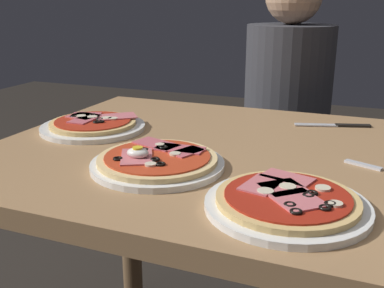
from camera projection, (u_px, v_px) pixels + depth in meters
name	position (u px, v px, depth m)	size (l,w,h in m)	color
dining_table	(230.00, 202.00, 1.04)	(1.06, 0.83, 0.75)	#9E754C
pizza_foreground	(157.00, 161.00, 0.90)	(0.26, 0.26, 0.05)	white
pizza_across_left	(287.00, 202.00, 0.72)	(0.26, 0.26, 0.03)	white
pizza_across_right	(93.00, 125.00, 1.16)	(0.26, 0.26, 0.03)	white
fork	(377.00, 169.00, 0.89)	(0.15, 0.07, 0.00)	silver
knife	(338.00, 125.00, 1.19)	(0.19, 0.07, 0.01)	silver
diner_person	(285.00, 137.00, 1.75)	(0.32, 0.32, 1.18)	black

